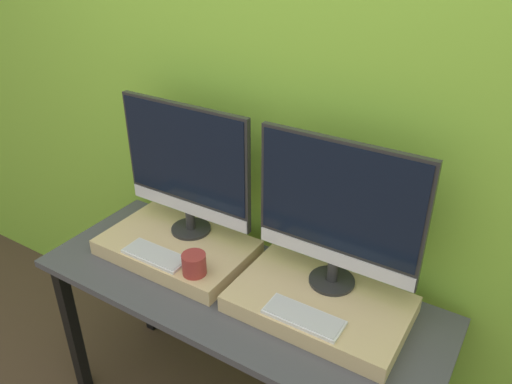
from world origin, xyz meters
The scene contains 9 objects.
wall_back centered at (0.00, 0.67, 1.30)m, with size 8.00×0.04×2.60m.
workbench centered at (0.00, 0.30, 0.68)m, with size 1.60×0.60×0.77m.
wooden_riser_left centered at (-0.33, 0.35, 0.81)m, with size 0.62×0.38×0.07m.
monitor_left centered at (-0.33, 0.45, 1.15)m, with size 0.60×0.17×0.56m.
keyboard_left centered at (-0.33, 0.22, 0.85)m, with size 0.27×0.11×0.01m.
mug centered at (-0.13, 0.22, 0.88)m, with size 0.09×0.09×0.08m.
wooden_riser_right centered at (0.33, 0.35, 0.81)m, with size 0.62×0.38×0.07m.
monitor_right centered at (0.33, 0.45, 1.15)m, with size 0.60×0.17×0.56m.
keyboard_right centered at (0.33, 0.22, 0.85)m, with size 0.27×0.11×0.01m.
Camera 1 is at (0.86, -0.92, 2.02)m, focal length 35.00 mm.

